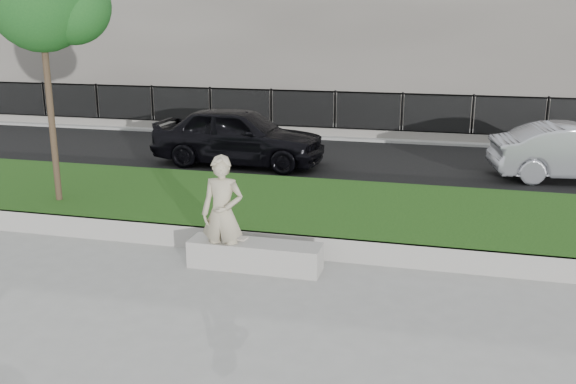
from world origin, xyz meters
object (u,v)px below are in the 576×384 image
(stone_bench, at_px, (255,255))
(book, at_px, (239,238))
(man, at_px, (223,214))
(car_dark, at_px, (239,136))

(stone_bench, xyz_separation_m, book, (-0.30, 0.09, 0.24))
(man, xyz_separation_m, car_dark, (-2.14, 7.15, -0.10))
(book, distance_m, car_dark, 7.30)
(man, bearing_deg, book, 50.65)
(book, xyz_separation_m, car_dark, (-2.33, 6.91, 0.38))
(stone_bench, distance_m, car_dark, 7.50)
(man, xyz_separation_m, book, (0.19, 0.24, -0.48))
(man, relative_size, car_dark, 0.40)
(man, bearing_deg, car_dark, 104.76)
(book, bearing_deg, man, -121.40)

